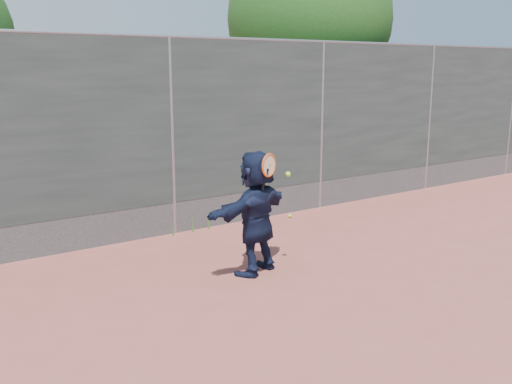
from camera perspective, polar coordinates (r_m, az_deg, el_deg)
ground at (r=6.35m, az=6.56°, el=-11.44°), size 80.00×80.00×0.00m
player at (r=7.13m, az=0.00°, el=-2.05°), size 1.52×0.92×1.57m
ball_ground at (r=9.92m, az=3.41°, el=-2.39°), size 0.07×0.07×0.07m
fence at (r=8.80m, az=-8.40°, el=5.87°), size 20.00×0.06×3.03m
swing_action at (r=6.89m, az=1.46°, el=2.46°), size 0.50×0.15×0.51m
tree_right at (r=13.27m, az=5.84°, el=16.33°), size 3.78×3.60×5.39m
weed_clump at (r=9.11m, az=-6.12°, el=-3.14°), size 0.68×0.07×0.30m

